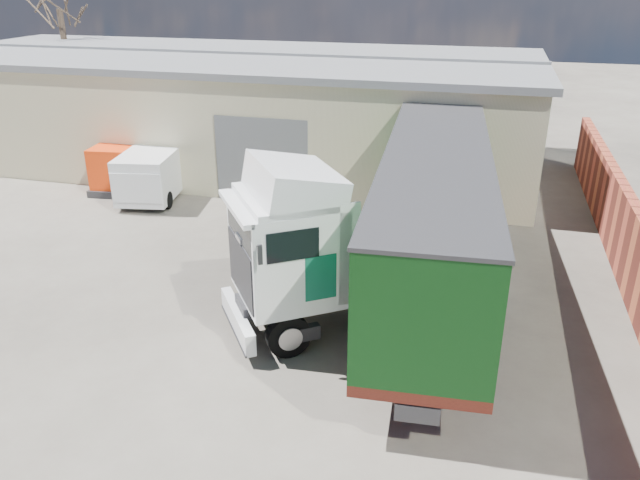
% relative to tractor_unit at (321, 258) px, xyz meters
% --- Properties ---
extents(ground, '(120.00, 120.00, 0.00)m').
position_rel_tractor_unit_xyz_m(ground, '(-2.94, -1.00, -2.02)').
color(ground, black).
rests_on(ground, ground).
extents(warehouse, '(30.60, 12.60, 5.42)m').
position_rel_tractor_unit_xyz_m(warehouse, '(-8.94, 15.00, 0.64)').
color(warehouse, beige).
rests_on(warehouse, ground).
extents(brick_boundary_wall, '(0.35, 26.00, 2.50)m').
position_rel_tractor_unit_xyz_m(brick_boundary_wall, '(8.56, 5.00, -0.77)').
color(brick_boundary_wall, maroon).
rests_on(brick_boundary_wall, ground).
extents(tractor_unit, '(7.30, 6.29, 4.81)m').
position_rel_tractor_unit_xyz_m(tractor_unit, '(0.00, 0.00, 0.00)').
color(tractor_unit, black).
rests_on(tractor_unit, ground).
extents(box_trailer, '(3.80, 13.75, 4.52)m').
position_rel_tractor_unit_xyz_m(box_trailer, '(2.70, 2.37, 0.73)').
color(box_trailer, '#2D2D30').
rests_on(box_trailer, ground).
extents(panel_van, '(2.97, 5.43, 2.10)m').
position_rel_tractor_unit_xyz_m(panel_van, '(-9.68, 8.59, -0.94)').
color(panel_van, black).
rests_on(panel_van, ground).
extents(orange_skip, '(3.52, 2.43, 2.06)m').
position_rel_tractor_unit_xyz_m(orange_skip, '(-10.94, 8.67, -1.12)').
color(orange_skip, '#2D2D30').
rests_on(orange_skip, ground).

